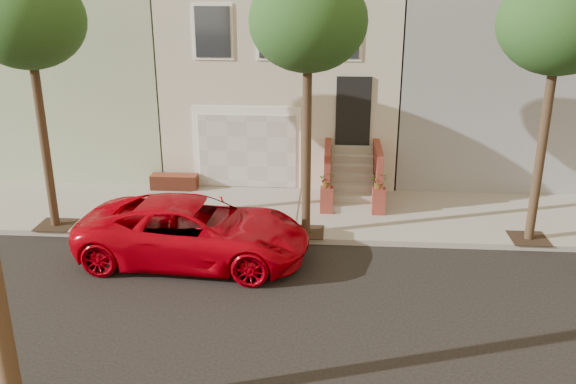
{
  "coord_description": "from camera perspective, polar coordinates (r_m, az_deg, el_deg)",
  "views": [
    {
      "loc": [
        1.58,
        -10.42,
        6.39
      ],
      "look_at": [
        0.61,
        3.0,
        1.54
      ],
      "focal_mm": 38.55,
      "sensor_mm": 36.0,
      "label": 1
    }
  ],
  "objects": [
    {
      "name": "ground",
      "position": [
        12.32,
        -3.93,
        -11.46
      ],
      "size": [
        90.0,
        90.0,
        0.0
      ],
      "primitive_type": "plane",
      "color": "black",
      "rests_on": "ground"
    },
    {
      "name": "sidewalk",
      "position": [
        17.06,
        -1.49,
        -1.91
      ],
      "size": [
        40.0,
        3.7,
        0.15
      ],
      "primitive_type": "cube",
      "color": "gray",
      "rests_on": "ground"
    },
    {
      "name": "house_row",
      "position": [
        21.84,
        -0.07,
        12.59
      ],
      "size": [
        33.1,
        11.7,
        7.0
      ],
      "color": "beige",
      "rests_on": "sidewalk"
    },
    {
      "name": "tree_left",
      "position": [
        16.02,
        -22.88,
        14.27
      ],
      "size": [
        2.7,
        2.57,
        6.3
      ],
      "color": "#2D2116",
      "rests_on": "sidewalk"
    },
    {
      "name": "tree_mid",
      "position": [
        14.38,
        1.85,
        15.29
      ],
      "size": [
        2.7,
        2.57,
        6.3
      ],
      "color": "#2D2116",
      "rests_on": "sidewalk"
    },
    {
      "name": "tree_right",
      "position": [
        15.18,
        23.74,
        13.93
      ],
      "size": [
        2.7,
        2.57,
        6.3
      ],
      "color": "#2D2116",
      "rests_on": "sidewalk"
    },
    {
      "name": "pickup_truck",
      "position": [
        14.39,
        -8.61,
        -3.57
      ],
      "size": [
        5.44,
        2.79,
        1.47
      ],
      "primitive_type": "imported",
      "rotation": [
        0.0,
        0.0,
        1.5
      ],
      "color": "#BC000F",
      "rests_on": "ground"
    }
  ]
}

